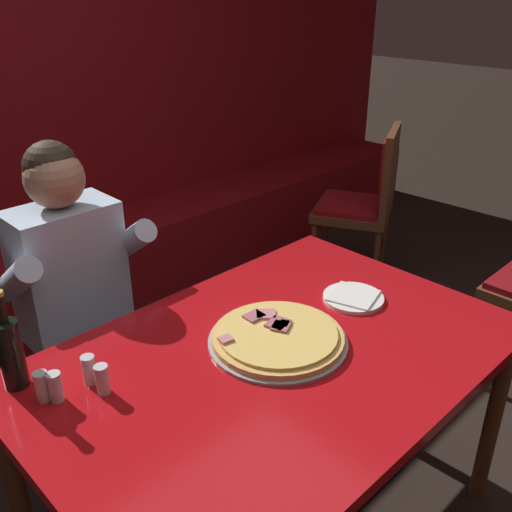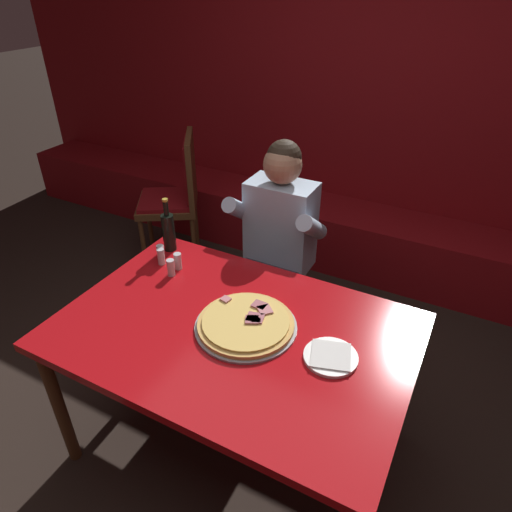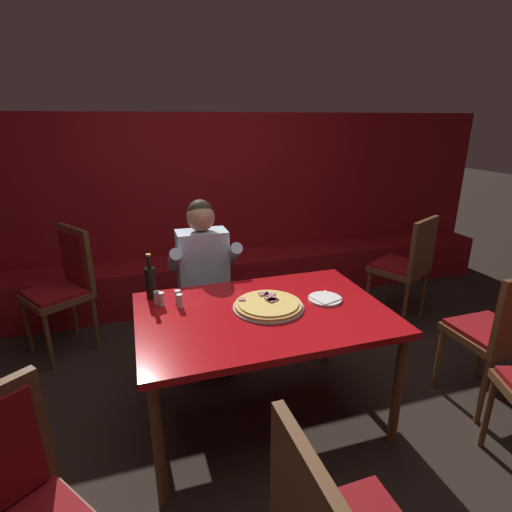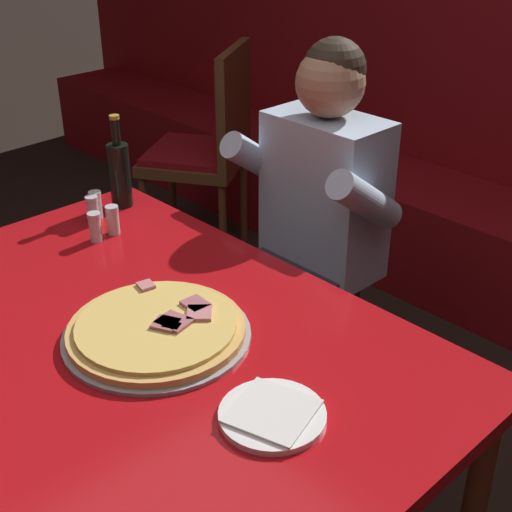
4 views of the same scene
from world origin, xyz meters
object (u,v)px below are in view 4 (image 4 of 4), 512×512
object	(u,v)px
pizza	(157,330)
plate_white_paper	(272,414)
shaker_red_pepper_flakes	(96,206)
beer_bottle	(120,172)
shaker_parmesan	(93,211)
main_dining_table	(138,360)
shaker_black_pepper	(113,221)
diner_seated_blue_shirt	(306,225)
shaker_oregano	(95,228)
dining_chair_near_right	(210,141)

from	to	relation	value
pizza	plate_white_paper	xyz separation A→B (m)	(0.37, -0.01, -0.01)
plate_white_paper	shaker_red_pepper_flakes	distance (m)	1.04
beer_bottle	shaker_parmesan	bearing A→B (deg)	-70.60
main_dining_table	shaker_red_pepper_flakes	size ratio (longest dim) A/B	16.96
main_dining_table	shaker_black_pepper	xyz separation A→B (m)	(-0.46, 0.26, 0.11)
shaker_parmesan	diner_seated_blue_shirt	xyz separation A→B (m)	(0.37, 0.54, -0.10)
shaker_parmesan	shaker_oregano	distance (m)	0.12
shaker_parmesan	pizza	bearing A→B (deg)	-19.92
main_dining_table	beer_bottle	xyz separation A→B (m)	(-0.61, 0.39, 0.18)
shaker_oregano	main_dining_table	bearing A→B (deg)	-22.83
pizza	shaker_red_pepper_flakes	xyz separation A→B (m)	(-0.63, 0.25, 0.02)
main_dining_table	diner_seated_blue_shirt	bearing A→B (deg)	104.00
plate_white_paper	beer_bottle	bearing A→B (deg)	160.64
shaker_oregano	beer_bottle	bearing A→B (deg)	128.11
main_dining_table	pizza	xyz separation A→B (m)	(0.04, 0.03, 0.09)
plate_white_paper	pizza	bearing A→B (deg)	179.18
pizza	plate_white_paper	world-z (taller)	pizza
shaker_red_pepper_flakes	shaker_black_pepper	distance (m)	0.13
shaker_red_pepper_flakes	dining_chair_near_right	world-z (taller)	dining_chair_near_right
plate_white_paper	beer_bottle	size ratio (longest dim) A/B	0.72
diner_seated_blue_shirt	main_dining_table	bearing A→B (deg)	-76.00
pizza	shaker_parmesan	size ratio (longest dim) A/B	4.97
pizza	beer_bottle	distance (m)	0.75
diner_seated_blue_shirt	dining_chair_near_right	size ratio (longest dim) A/B	1.24
plate_white_paper	diner_seated_blue_shirt	world-z (taller)	diner_seated_blue_shirt
shaker_red_pepper_flakes	shaker_oregano	size ratio (longest dim) A/B	1.00
diner_seated_blue_shirt	shaker_parmesan	bearing A→B (deg)	-124.08
pizza	plate_white_paper	size ratio (longest dim) A/B	2.03
shaker_parmesan	plate_white_paper	bearing A→B (deg)	-12.95
beer_bottle	diner_seated_blue_shirt	bearing A→B (deg)	44.41
plate_white_paper	shaker_parmesan	xyz separation A→B (m)	(-0.98, 0.23, 0.03)
shaker_black_pepper	shaker_parmesan	bearing A→B (deg)	-177.56
pizza	shaker_black_pepper	world-z (taller)	shaker_black_pepper
plate_white_paper	beer_bottle	xyz separation A→B (m)	(-1.03, 0.36, 0.10)
beer_bottle	shaker_red_pepper_flakes	size ratio (longest dim) A/B	3.40
beer_bottle	shaker_parmesan	xyz separation A→B (m)	(0.05, -0.14, -0.07)
plate_white_paper	dining_chair_near_right	bearing A→B (deg)	142.81
main_dining_table	shaker_parmesan	distance (m)	0.63
pizza	dining_chair_near_right	xyz separation A→B (m)	(-1.29, 1.26, -0.18)
dining_chair_near_right	shaker_black_pepper	bearing A→B (deg)	-52.79
main_dining_table	shaker_parmesan	bearing A→B (deg)	155.98
pizza	diner_seated_blue_shirt	bearing A→B (deg)	107.55
shaker_red_pepper_flakes	diner_seated_blue_shirt	xyz separation A→B (m)	(0.39, 0.51, -0.10)
diner_seated_blue_shirt	shaker_red_pepper_flakes	bearing A→B (deg)	-127.12
beer_bottle	shaker_oregano	xyz separation A→B (m)	(0.15, -0.19, -0.07)
main_dining_table	shaker_red_pepper_flakes	distance (m)	0.66
plate_white_paper	shaker_black_pepper	xyz separation A→B (m)	(-0.88, 0.23, 0.03)
shaker_red_pepper_flakes	dining_chair_near_right	size ratio (longest dim) A/B	0.08
shaker_red_pepper_flakes	shaker_black_pepper	bearing A→B (deg)	-10.28
dining_chair_near_right	main_dining_table	bearing A→B (deg)	-45.91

